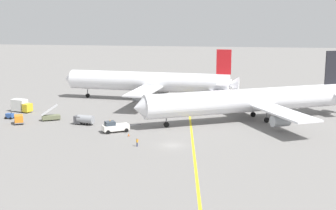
{
  "coord_description": "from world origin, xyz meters",
  "views": [
    {
      "loc": [
        13.76,
        -90.77,
        26.45
      ],
      "look_at": [
        -4.52,
        22.36,
        4.0
      ],
      "focal_mm": 49.46,
      "sensor_mm": 36.0,
      "label": 1
    }
  ],
  "objects_px": {
    "gse_fuel_bowser_stubby": "(84,119)",
    "ground_crew_marshaller_foreground": "(137,142)",
    "pushback_tug": "(115,127)",
    "gse_container_dolly_flat": "(19,119)",
    "airliner_being_pushed": "(249,101)",
    "airliner_at_gate_left": "(149,82)",
    "gse_gpu_cart_small": "(10,116)",
    "gse_catering_truck_tall": "(21,106)",
    "traffic_cone_wingtip_starboard": "(129,135)",
    "gse_stair_truck_yellow": "(51,116)"
  },
  "relations": [
    {
      "from": "traffic_cone_wingtip_starboard",
      "to": "ground_crew_marshaller_foreground",
      "type": "bearing_deg",
      "value": -64.34
    },
    {
      "from": "traffic_cone_wingtip_starboard",
      "to": "gse_catering_truck_tall",
      "type": "bearing_deg",
      "value": 149.99
    },
    {
      "from": "ground_crew_marshaller_foreground",
      "to": "airliner_being_pushed",
      "type": "bearing_deg",
      "value": 50.42
    },
    {
      "from": "ground_crew_marshaller_foreground",
      "to": "gse_container_dolly_flat",
      "type": "bearing_deg",
      "value": 156.03
    },
    {
      "from": "gse_stair_truck_yellow",
      "to": "gse_fuel_bowser_stubby",
      "type": "xyz_separation_m",
      "value": [
        9.9,
        -3.27,
        0.31
      ]
    },
    {
      "from": "airliner_at_gate_left",
      "to": "airliner_being_pushed",
      "type": "relative_size",
      "value": 1.03
    },
    {
      "from": "airliner_at_gate_left",
      "to": "pushback_tug",
      "type": "relative_size",
      "value": 6.66
    },
    {
      "from": "gse_container_dolly_flat",
      "to": "pushback_tug",
      "type": "bearing_deg",
      "value": -9.01
    },
    {
      "from": "gse_catering_truck_tall",
      "to": "gse_gpu_cart_small",
      "type": "bearing_deg",
      "value": -83.67
    },
    {
      "from": "gse_stair_truck_yellow",
      "to": "gse_fuel_bowser_stubby",
      "type": "height_order",
      "value": "gse_stair_truck_yellow"
    },
    {
      "from": "gse_container_dolly_flat",
      "to": "gse_stair_truck_yellow",
      "type": "bearing_deg",
      "value": 38.55
    },
    {
      "from": "airliner_at_gate_left",
      "to": "gse_container_dolly_flat",
      "type": "distance_m",
      "value": 44.61
    },
    {
      "from": "gse_fuel_bowser_stubby",
      "to": "pushback_tug",
      "type": "bearing_deg",
      "value": -31.27
    },
    {
      "from": "airliner_at_gate_left",
      "to": "traffic_cone_wingtip_starboard",
      "type": "height_order",
      "value": "airliner_at_gate_left"
    },
    {
      "from": "airliner_at_gate_left",
      "to": "traffic_cone_wingtip_starboard",
      "type": "xyz_separation_m",
      "value": [
        4.22,
        -43.51,
        -5.54
      ]
    },
    {
      "from": "gse_fuel_bowser_stubby",
      "to": "gse_container_dolly_flat",
      "type": "distance_m",
      "value": 16.2
    },
    {
      "from": "gse_container_dolly_flat",
      "to": "gse_gpu_cart_small",
      "type": "bearing_deg",
      "value": 135.5
    },
    {
      "from": "pushback_tug",
      "to": "gse_fuel_bowser_stubby",
      "type": "height_order",
      "value": "pushback_tug"
    },
    {
      "from": "ground_crew_marshaller_foreground",
      "to": "gse_fuel_bowser_stubby",
      "type": "bearing_deg",
      "value": 136.13
    },
    {
      "from": "airliner_being_pushed",
      "to": "gse_fuel_bowser_stubby",
      "type": "xyz_separation_m",
      "value": [
        -39.77,
        -10.93,
        -3.83
      ]
    },
    {
      "from": "airliner_at_gate_left",
      "to": "ground_crew_marshaller_foreground",
      "type": "xyz_separation_m",
      "value": [
        7.92,
        -51.21,
        -4.94
      ]
    },
    {
      "from": "airliner_being_pushed",
      "to": "pushback_tug",
      "type": "relative_size",
      "value": 6.44
    },
    {
      "from": "gse_gpu_cart_small",
      "to": "gse_catering_truck_tall",
      "type": "distance_m",
      "value": 8.6
    },
    {
      "from": "gse_container_dolly_flat",
      "to": "traffic_cone_wingtip_starboard",
      "type": "relative_size",
      "value": 6.44
    },
    {
      "from": "airliner_being_pushed",
      "to": "pushback_tug",
      "type": "height_order",
      "value": "airliner_being_pushed"
    },
    {
      "from": "gse_gpu_cart_small",
      "to": "traffic_cone_wingtip_starboard",
      "type": "relative_size",
      "value": 3.82
    },
    {
      "from": "airliner_at_gate_left",
      "to": "ground_crew_marshaller_foreground",
      "type": "bearing_deg",
      "value": -81.21
    },
    {
      "from": "airliner_at_gate_left",
      "to": "gse_catering_truck_tall",
      "type": "height_order",
      "value": "airliner_at_gate_left"
    },
    {
      "from": "ground_crew_marshaller_foreground",
      "to": "traffic_cone_wingtip_starboard",
      "type": "relative_size",
      "value": 2.82
    },
    {
      "from": "gse_stair_truck_yellow",
      "to": "gse_catering_truck_tall",
      "type": "xyz_separation_m",
      "value": [
        -12.18,
        8.48,
        0.73
      ]
    },
    {
      "from": "gse_fuel_bowser_stubby",
      "to": "traffic_cone_wingtip_starboard",
      "type": "xyz_separation_m",
      "value": [
        13.42,
        -8.76,
        -1.05
      ]
    },
    {
      "from": "gse_fuel_bowser_stubby",
      "to": "ground_crew_marshaller_foreground",
      "type": "height_order",
      "value": "gse_fuel_bowser_stubby"
    },
    {
      "from": "pushback_tug",
      "to": "gse_container_dolly_flat",
      "type": "distance_m",
      "value": 25.89
    },
    {
      "from": "pushback_tug",
      "to": "gse_fuel_bowser_stubby",
      "type": "distance_m",
      "value": 11.06
    },
    {
      "from": "airliner_at_gate_left",
      "to": "gse_catering_truck_tall",
      "type": "xyz_separation_m",
      "value": [
        -31.28,
        -23.0,
        -4.06
      ]
    },
    {
      "from": "gse_catering_truck_tall",
      "to": "traffic_cone_wingtip_starboard",
      "type": "bearing_deg",
      "value": -30.01
    },
    {
      "from": "airliner_being_pushed",
      "to": "ground_crew_marshaller_foreground",
      "type": "distance_m",
      "value": 35.8
    },
    {
      "from": "gse_gpu_cart_small",
      "to": "gse_fuel_bowser_stubby",
      "type": "bearing_deg",
      "value": -8.75
    },
    {
      "from": "airliner_at_gate_left",
      "to": "ground_crew_marshaller_foreground",
      "type": "distance_m",
      "value": 52.05
    },
    {
      "from": "gse_gpu_cart_small",
      "to": "gse_stair_truck_yellow",
      "type": "distance_m",
      "value": 11.24
    },
    {
      "from": "gse_stair_truck_yellow",
      "to": "gse_container_dolly_flat",
      "type": "xyz_separation_m",
      "value": [
        -6.22,
        -4.95,
        0.15
      ]
    },
    {
      "from": "airliner_being_pushed",
      "to": "pushback_tug",
      "type": "xyz_separation_m",
      "value": [
        -30.31,
        -16.67,
        -3.94
      ]
    },
    {
      "from": "pushback_tug",
      "to": "airliner_being_pushed",
      "type": "bearing_deg",
      "value": 28.81
    },
    {
      "from": "airliner_at_gate_left",
      "to": "gse_stair_truck_yellow",
      "type": "height_order",
      "value": "airliner_at_gate_left"
    },
    {
      "from": "gse_gpu_cart_small",
      "to": "gse_stair_truck_yellow",
      "type": "height_order",
      "value": "gse_stair_truck_yellow"
    },
    {
      "from": "gse_gpu_cart_small",
      "to": "traffic_cone_wingtip_starboard",
      "type": "height_order",
      "value": "gse_gpu_cart_small"
    },
    {
      "from": "gse_stair_truck_yellow",
      "to": "gse_fuel_bowser_stubby",
      "type": "relative_size",
      "value": 0.95
    },
    {
      "from": "gse_fuel_bowser_stubby",
      "to": "ground_crew_marshaller_foreground",
      "type": "xyz_separation_m",
      "value": [
        17.12,
        -16.46,
        -0.45
      ]
    },
    {
      "from": "ground_crew_marshaller_foreground",
      "to": "gse_stair_truck_yellow",
      "type": "bearing_deg",
      "value": 143.87
    },
    {
      "from": "ground_crew_marshaller_foreground",
      "to": "traffic_cone_wingtip_starboard",
      "type": "distance_m",
      "value": 8.56
    }
  ]
}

